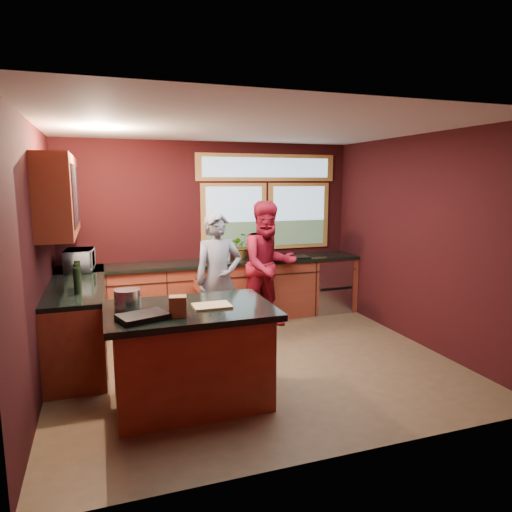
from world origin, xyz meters
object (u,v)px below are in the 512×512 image
cutting_board (212,306)px  person_grey (218,280)px  island (191,355)px  stock_pot (128,299)px  person_red (268,265)px

cutting_board → person_grey: bearing=73.5°
island → stock_pot: stock_pot is taller
person_grey → stock_pot: person_grey is taller
cutting_board → stock_pot: 0.78m
person_grey → cutting_board: size_ratio=4.92×
island → cutting_board: bearing=-14.0°
person_grey → cutting_board: 1.58m
person_red → stock_pot: 2.69m
person_grey → stock_pot: size_ratio=7.18×
cutting_board → person_red: bearing=56.4°
island → stock_pot: bearing=164.7°
island → person_red: 2.45m
person_grey → stock_pot: (-1.20, -1.31, 0.17)m
person_red → island: bearing=-135.5°
island → cutting_board: (0.20, -0.05, 0.48)m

